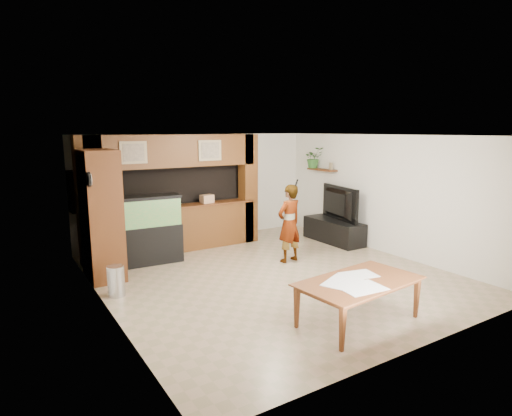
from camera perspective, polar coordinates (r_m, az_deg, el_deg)
floor at (r=8.17m, az=2.15°, el=-8.92°), size 6.50×6.50×0.00m
ceiling at (r=7.71m, az=2.29°, el=9.64°), size 6.50×6.50×0.00m
wall_back at (r=10.65m, az=-7.70°, el=2.74°), size 6.00×0.00×6.00m
wall_left at (r=6.66m, az=-19.67°, el=-2.36°), size 0.00×6.50×6.50m
wall_right at (r=9.82m, az=16.84°, el=1.75°), size 0.00×6.50×6.50m
partition at (r=9.72m, az=-11.29°, el=1.98°), size 4.20×0.99×2.60m
wall_clock at (r=7.54m, az=-21.37°, el=3.59°), size 0.05×0.25×0.25m
wall_shelf at (r=11.05m, az=8.79°, el=5.07°), size 0.25×0.90×0.04m
pantry_cabinet at (r=8.22m, az=-19.95°, el=-0.90°), size 0.59×0.96×2.36m
trash_can at (r=7.48m, az=-18.16°, el=-9.23°), size 0.28×0.28×0.51m
aquarium at (r=8.96m, az=-14.01°, el=-2.92°), size 1.27×0.47×1.40m
tv_stand at (r=10.60m, az=10.33°, el=-3.02°), size 0.60×1.63×0.54m
television at (r=10.47m, az=10.45°, el=0.61°), size 0.43×1.44×0.82m
photo_frame at (r=10.79m, az=9.94°, el=5.50°), size 0.06×0.14×0.18m
potted_plant at (r=11.24m, az=7.67°, el=6.67°), size 0.55×0.50×0.54m
person at (r=8.80m, az=4.45°, el=-2.06°), size 0.64×0.47×1.61m
microphone at (r=8.56m, az=5.44°, el=3.37°), size 0.04×0.10×0.16m
dining_table at (r=6.32m, az=13.74°, el=-12.11°), size 1.87×1.16×0.63m
newspaper_a at (r=5.94m, az=13.94°, el=-10.29°), size 0.63×0.48×0.01m
newspaper_b at (r=6.09m, az=11.48°, el=-9.67°), size 0.71×0.63×0.01m
newspaper_c at (r=6.44m, az=13.52°, el=-8.65°), size 0.56×0.46×0.01m
counter_box at (r=9.89m, az=-6.56°, el=1.22°), size 0.31×0.23×0.19m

